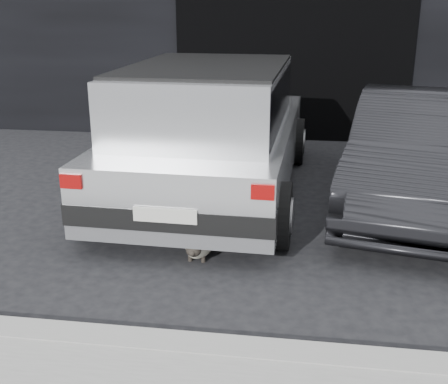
# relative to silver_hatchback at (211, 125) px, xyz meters

# --- Properties ---
(ground) EXTENTS (80.00, 80.00, 0.00)m
(ground) POSITION_rel_silver_hatchback_xyz_m (-0.12, -0.82, -0.90)
(ground) COLOR black
(ground) RESTS_ON ground
(garage_opening) EXTENTS (4.00, 0.10, 2.60)m
(garage_opening) POSITION_rel_silver_hatchback_xyz_m (0.88, 3.17, 0.40)
(garage_opening) COLOR black
(garage_opening) RESTS_ON ground
(curb) EXTENTS (18.00, 0.25, 0.12)m
(curb) POSITION_rel_silver_hatchback_xyz_m (0.88, -3.42, -0.84)
(curb) COLOR gray
(curb) RESTS_ON ground
(silver_hatchback) EXTENTS (2.33, 4.53, 1.65)m
(silver_hatchback) POSITION_rel_silver_hatchback_xyz_m (0.00, 0.00, 0.00)
(silver_hatchback) COLOR silver
(silver_hatchback) RESTS_ON ground
(second_car) EXTENTS (2.20, 4.26, 1.34)m
(second_car) POSITION_rel_silver_hatchback_xyz_m (2.47, -0.02, -0.23)
(second_car) COLOR black
(second_car) RESTS_ON ground
(cat_siamese) EXTENTS (0.28, 0.76, 0.26)m
(cat_siamese) POSITION_rel_silver_hatchback_xyz_m (0.19, -1.84, -0.78)
(cat_siamese) COLOR beige
(cat_siamese) RESTS_ON ground
(cat_white) EXTENTS (0.78, 0.44, 0.39)m
(cat_white) POSITION_rel_silver_hatchback_xyz_m (-0.22, -1.48, -0.71)
(cat_white) COLOR white
(cat_white) RESTS_ON ground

